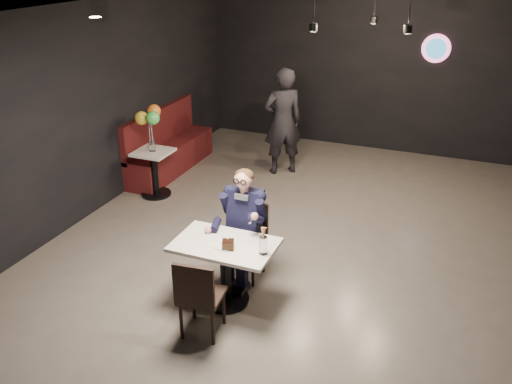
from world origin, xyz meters
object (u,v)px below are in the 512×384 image
at_px(chair_far, 245,243).
at_px(side_table, 155,175).
at_px(main_table, 226,273).
at_px(seated_man, 245,223).
at_px(booth_bench, 170,141).
at_px(chair_near, 202,294).
at_px(passerby, 283,122).
at_px(balloon_vase, 152,146).
at_px(sundae_glass, 263,245).

bearing_deg(chair_far, side_table, 144.37).
bearing_deg(main_table, seated_man, 90.00).
bearing_deg(booth_bench, side_table, -73.30).
height_order(main_table, seated_man, seated_man).
xyz_separation_m(chair_near, side_table, (-2.25, 2.72, -0.12)).
relative_size(main_table, passerby, 0.60).
xyz_separation_m(main_table, passerby, (-0.70, 3.84, 0.55)).
height_order(seated_man, balloon_vase, seated_man).
distance_m(seated_man, side_table, 2.79).
bearing_deg(main_table, chair_far, 90.00).
height_order(main_table, passerby, passerby).
xyz_separation_m(sundae_glass, passerby, (-1.16, 3.88, 0.07)).
relative_size(chair_near, passerby, 0.50).
distance_m(sundae_glass, balloon_vase, 3.49).
distance_m(chair_far, chair_near, 1.11).
distance_m(main_table, sundae_glass, 0.66).
distance_m(side_table, passerby, 2.35).
distance_m(chair_far, booth_bench, 3.65).
relative_size(sundae_glass, passerby, 0.11).
xyz_separation_m(main_table, chair_far, (-0.00, 0.55, 0.09)).
relative_size(booth_bench, balloon_vase, 14.38).
xyz_separation_m(seated_man, booth_bench, (-2.55, 2.61, -0.17)).
xyz_separation_m(chair_near, passerby, (-0.70, 4.40, 0.46)).
distance_m(chair_far, seated_man, 0.26).
relative_size(chair_far, passerby, 0.50).
xyz_separation_m(booth_bench, balloon_vase, (0.30, -1.00, 0.28)).
xyz_separation_m(chair_far, passerby, (-0.70, 3.29, 0.46)).
distance_m(main_table, balloon_vase, 3.15).
bearing_deg(sundae_glass, booth_bench, 133.19).
bearing_deg(seated_man, chair_near, -90.00).
bearing_deg(chair_near, passerby, 92.51).
distance_m(chair_near, sundae_glass, 0.79).
bearing_deg(sundae_glass, passerby, 106.66).
relative_size(seated_man, booth_bench, 0.66).
bearing_deg(chair_far, sundae_glass, -52.24).
relative_size(chair_near, sundae_glass, 4.71).
bearing_deg(passerby, sundae_glass, 69.93).
xyz_separation_m(chair_far, balloon_vase, (-2.25, 1.61, 0.37)).
distance_m(sundae_glass, side_table, 3.53).
relative_size(balloon_vase, passerby, 0.08).
height_order(sundae_glass, booth_bench, booth_bench).
bearing_deg(chair_far, seated_man, 0.00).
height_order(chair_near, passerby, passerby).
height_order(sundae_glass, balloon_vase, sundae_glass).
bearing_deg(balloon_vase, side_table, -90.00).
bearing_deg(passerby, chair_near, 62.34).
distance_m(main_table, booth_bench, 4.07).
height_order(chair_near, booth_bench, booth_bench).
height_order(side_table, balloon_vase, balloon_vase).
bearing_deg(balloon_vase, chair_far, -35.63).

